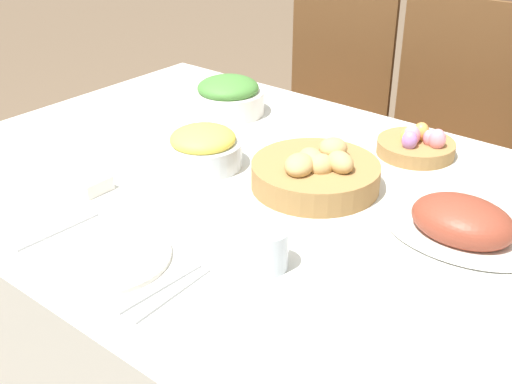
% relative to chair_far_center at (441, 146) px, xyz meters
% --- Properties ---
extents(dining_table, '(1.66, 1.11, 0.72)m').
position_rel_chair_far_center_xyz_m(dining_table, '(-0.01, -0.91, -0.15)').
color(dining_table, silver).
rests_on(dining_table, ground).
extents(chair_far_center, '(0.46, 0.46, 0.98)m').
position_rel_chair_far_center_xyz_m(chair_far_center, '(0.00, 0.00, 0.00)').
color(chair_far_center, brown).
rests_on(chair_far_center, ground).
extents(chair_far_left, '(0.44, 0.44, 0.98)m').
position_rel_chair_far_center_xyz_m(chair_far_left, '(-0.47, 0.00, 0.00)').
color(chair_far_left, brown).
rests_on(chair_far_left, ground).
extents(bread_basket, '(0.28, 0.28, 0.10)m').
position_rel_chair_far_center_xyz_m(bread_basket, '(0.06, -0.83, 0.24)').
color(bread_basket, '#9E7542').
rests_on(bread_basket, dining_table).
extents(egg_basket, '(0.19, 0.19, 0.08)m').
position_rel_chair_far_center_xyz_m(egg_basket, '(0.15, -0.54, 0.23)').
color(egg_basket, '#9E7542').
rests_on(egg_basket, dining_table).
extents(ham_platter, '(0.31, 0.22, 0.09)m').
position_rel_chair_far_center_xyz_m(ham_platter, '(0.39, -0.83, 0.23)').
color(ham_platter, silver).
rests_on(ham_platter, dining_table).
extents(pineapple_bowl, '(0.18, 0.18, 0.10)m').
position_rel_chair_far_center_xyz_m(pineapple_bowl, '(-0.21, -0.91, 0.25)').
color(pineapple_bowl, silver).
rests_on(pineapple_bowl, dining_table).
extents(green_salad_bowl, '(0.20, 0.20, 0.10)m').
position_rel_chair_far_center_xyz_m(green_salad_bowl, '(-0.39, -0.62, 0.26)').
color(green_salad_bowl, silver).
rests_on(green_salad_bowl, dining_table).
extents(dinner_plate, '(0.24, 0.24, 0.01)m').
position_rel_chair_far_center_xyz_m(dinner_plate, '(-0.08, -1.31, 0.21)').
color(dinner_plate, silver).
rests_on(dinner_plate, dining_table).
extents(fork, '(0.02, 0.18, 0.00)m').
position_rel_chair_far_center_xyz_m(fork, '(-0.22, -1.31, 0.21)').
color(fork, '#B7B7BC').
rests_on(fork, dining_table).
extents(knife, '(0.02, 0.18, 0.00)m').
position_rel_chair_far_center_xyz_m(knife, '(0.07, -1.31, 0.21)').
color(knife, '#B7B7BC').
rests_on(knife, dining_table).
extents(spoon, '(0.02, 0.18, 0.00)m').
position_rel_chair_far_center_xyz_m(spoon, '(0.10, -1.31, 0.21)').
color(spoon, '#B7B7BC').
rests_on(spoon, dining_table).
extents(drinking_cup, '(0.07, 0.07, 0.08)m').
position_rel_chair_far_center_xyz_m(drinking_cup, '(0.17, -1.14, 0.24)').
color(drinking_cup, silver).
rests_on(drinking_cup, dining_table).
extents(butter_dish, '(0.12, 0.07, 0.03)m').
position_rel_chair_far_center_xyz_m(butter_dish, '(-0.34, -1.16, 0.22)').
color(butter_dish, silver).
rests_on(butter_dish, dining_table).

